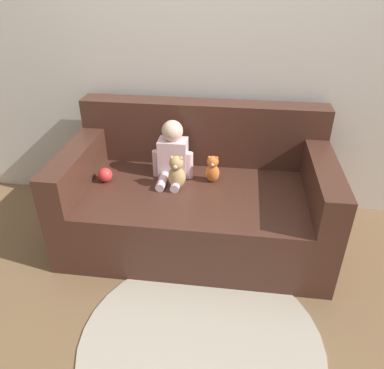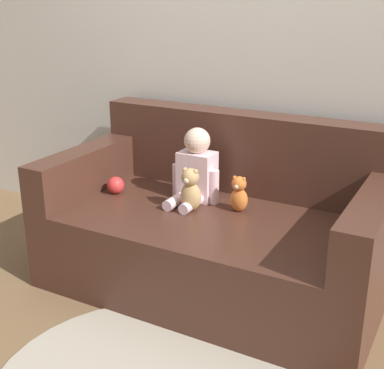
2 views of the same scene
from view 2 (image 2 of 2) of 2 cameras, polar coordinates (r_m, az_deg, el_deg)
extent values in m
plane|color=brown|center=(2.98, 2.26, -10.70)|extent=(12.00, 12.00, 0.00)
cube|color=silver|center=(3.09, 7.45, 15.72)|extent=(8.00, 0.05, 2.60)
cube|color=#47281E|center=(2.88, 2.31, -7.01)|extent=(1.74, 0.96, 0.43)
cube|color=#47281E|center=(3.05, 5.70, 3.41)|extent=(1.74, 0.18, 0.46)
cube|color=#47281E|center=(3.15, -10.62, 1.79)|extent=(0.16, 0.96, 0.25)
cube|color=#47281E|center=(2.52, 18.81, -3.60)|extent=(0.16, 0.96, 0.25)
cube|color=silver|center=(2.94, 0.54, 0.95)|extent=(0.19, 0.14, 0.27)
sphere|color=beige|center=(2.88, 0.56, 4.69)|extent=(0.14, 0.14, 0.14)
cylinder|color=silver|center=(2.87, -1.80, -1.76)|extent=(0.06, 0.18, 0.06)
cylinder|color=silver|center=(2.82, -0.09, -2.11)|extent=(0.06, 0.18, 0.06)
cylinder|color=silver|center=(2.98, -1.59, 0.45)|extent=(0.05, 0.05, 0.19)
cylinder|color=silver|center=(2.88, 2.37, -0.27)|extent=(0.05, 0.05, 0.19)
ellipsoid|color=tan|center=(2.79, -0.13, -1.29)|extent=(0.11, 0.09, 0.15)
sphere|color=tan|center=(2.75, -0.20, 0.79)|extent=(0.09, 0.09, 0.09)
sphere|color=tan|center=(2.75, -0.75, 1.58)|extent=(0.03, 0.03, 0.03)
sphere|color=tan|center=(2.73, 0.36, 1.39)|extent=(0.03, 0.03, 0.03)
sphere|color=beige|center=(2.72, -0.58, 0.43)|extent=(0.03, 0.03, 0.03)
ellipsoid|color=orange|center=(2.80, 5.03, -1.63)|extent=(0.09, 0.08, 0.13)
sphere|color=orange|center=(2.76, 5.04, 0.08)|extent=(0.08, 0.08, 0.08)
sphere|color=orange|center=(2.76, 4.58, 0.73)|extent=(0.02, 0.02, 0.02)
sphere|color=orange|center=(2.74, 5.54, 0.57)|extent=(0.02, 0.02, 0.02)
sphere|color=beige|center=(2.74, 4.78, -0.22)|extent=(0.03, 0.03, 0.03)
sphere|color=red|center=(3.07, -8.14, -0.07)|extent=(0.10, 0.10, 0.10)
camera|label=1|loc=(0.92, -55.13, 25.57)|focal=35.00mm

